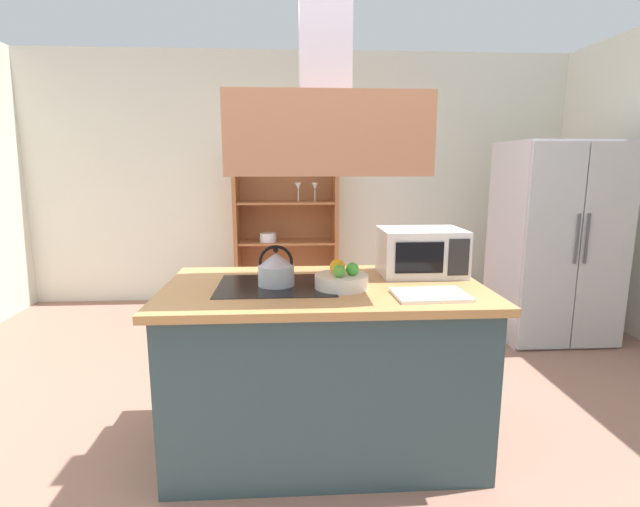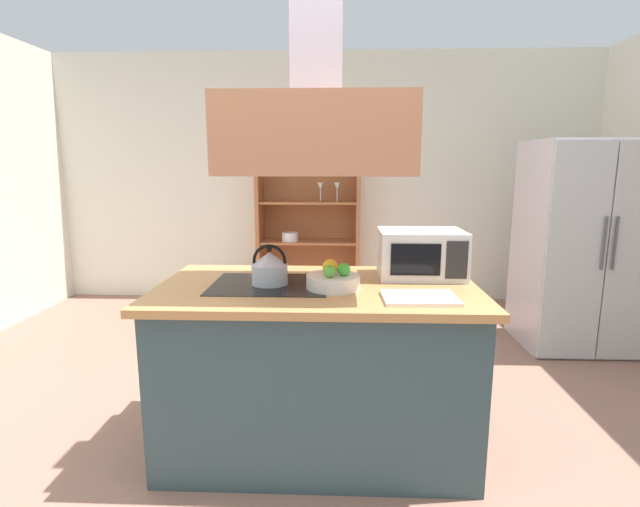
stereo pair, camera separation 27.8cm
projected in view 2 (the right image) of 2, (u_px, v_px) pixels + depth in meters
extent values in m
plane|color=#916656|center=(305.00, 445.00, 2.60)|extent=(7.80, 7.80, 0.00)
cube|color=silver|center=(324.00, 179.00, 5.29)|extent=(6.00, 0.12, 2.70)
cube|color=#30474D|center=(317.00, 370.00, 2.55)|extent=(1.57, 0.86, 0.86)
cube|color=#B7824B|center=(317.00, 289.00, 2.46)|extent=(1.65, 0.94, 0.04)
cube|color=black|center=(270.00, 284.00, 2.47)|extent=(0.60, 0.48, 0.00)
cube|color=#B77652|center=(317.00, 137.00, 2.32)|extent=(0.90, 0.70, 0.36)
cube|color=#BCB3C6|center=(317.00, 1.00, 2.21)|extent=(0.24, 0.24, 0.87)
cube|color=#BAB6C1|center=(581.00, 245.00, 3.93)|extent=(0.90, 0.72, 1.71)
cube|color=#B7BABF|center=(576.00, 254.00, 3.57)|extent=(0.44, 0.03, 1.67)
cube|color=#B8B8BA|center=(637.00, 254.00, 3.55)|extent=(0.44, 0.03, 1.67)
cylinder|color=#4C4C51|center=(604.00, 243.00, 3.51)|extent=(0.02, 0.02, 0.40)
cylinder|color=#4C4C51|center=(615.00, 243.00, 3.51)|extent=(0.02, 0.02, 0.40)
cube|color=#A56239|center=(260.00, 226.00, 5.15)|extent=(0.04, 0.40, 1.71)
cube|color=#A56239|center=(357.00, 226.00, 5.11)|extent=(0.04, 0.40, 1.71)
cube|color=#A56239|center=(308.00, 147.00, 4.98)|extent=(1.10, 0.40, 0.03)
cube|color=#A56239|center=(309.00, 299.00, 5.29)|extent=(1.10, 0.40, 0.08)
cube|color=#A56239|center=(310.00, 224.00, 5.32)|extent=(1.10, 0.02, 1.71)
cube|color=#A56239|center=(309.00, 242.00, 5.17)|extent=(1.02, 0.36, 0.02)
cube|color=#A56239|center=(308.00, 202.00, 5.09)|extent=(1.02, 0.36, 0.02)
cylinder|color=white|center=(290.00, 239.00, 5.12)|extent=(0.18, 0.18, 0.05)
cylinder|color=white|center=(290.00, 235.00, 5.11)|extent=(0.17, 0.17, 0.05)
cylinder|color=silver|center=(321.00, 196.00, 5.03)|extent=(0.01, 0.01, 0.12)
cone|color=silver|center=(321.00, 186.00, 5.01)|extent=(0.07, 0.07, 0.08)
cylinder|color=silver|center=(337.00, 196.00, 5.02)|extent=(0.01, 0.01, 0.12)
cone|color=silver|center=(337.00, 186.00, 5.00)|extent=(0.07, 0.07, 0.08)
cylinder|color=#B2BBC8|center=(270.00, 274.00, 2.46)|extent=(0.19, 0.19, 0.10)
cone|color=#B1B6C9|center=(269.00, 258.00, 2.44)|extent=(0.18, 0.18, 0.07)
sphere|color=black|center=(269.00, 249.00, 2.44)|extent=(0.03, 0.03, 0.03)
torus|color=black|center=(269.00, 261.00, 2.45)|extent=(0.18, 0.02, 0.18)
cube|color=white|center=(420.00, 298.00, 2.19)|extent=(0.35, 0.25, 0.02)
cube|color=silver|center=(421.00, 254.00, 2.62)|extent=(0.46, 0.34, 0.26)
cube|color=black|center=(416.00, 260.00, 2.45)|extent=(0.26, 0.01, 0.17)
cube|color=#262628|center=(457.00, 260.00, 2.45)|extent=(0.11, 0.01, 0.20)
cylinder|color=silver|center=(333.00, 282.00, 2.38)|extent=(0.27, 0.27, 0.07)
sphere|color=green|center=(344.00, 270.00, 2.36)|extent=(0.07, 0.07, 0.07)
sphere|color=yellow|center=(330.00, 267.00, 2.42)|extent=(0.08, 0.08, 0.08)
sphere|color=#52A938|center=(330.00, 271.00, 2.32)|extent=(0.06, 0.06, 0.06)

